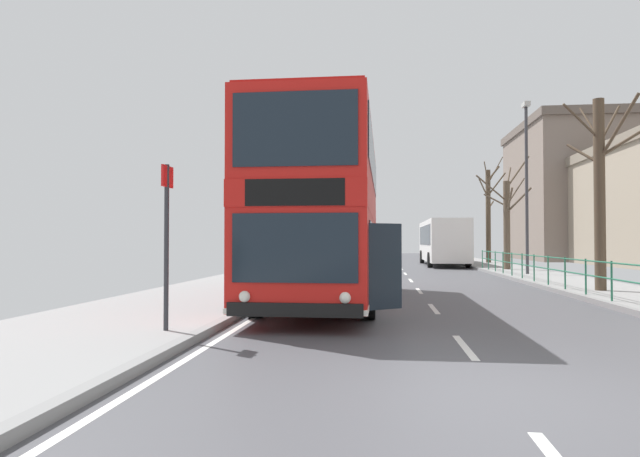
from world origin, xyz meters
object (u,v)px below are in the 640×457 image
Objects in this scene: street_lamp_far_side at (527,175)px; bare_tree_far_01 at (600,186)px; bare_tree_far_02 at (507,219)px; double_decker_bus_main at (326,214)px; background_bus_far_lane at (443,241)px; background_building_00 at (571,191)px; bus_stop_sign_near at (167,229)px; bare_tree_far_00 at (489,213)px.

bare_tree_far_01 is (-0.04, -8.45, -1.40)m from street_lamp_far_side.
street_lamp_far_side is 8.56m from bare_tree_far_01.
double_decker_bus_main is at bearing -117.52° from bare_tree_far_02.
bare_tree_far_02 is (0.10, 4.30, -1.90)m from street_lamp_far_side.
street_lamp_far_side is at bearing -78.65° from background_bus_far_lane.
street_lamp_far_side is at bearing -112.39° from background_building_00.
street_lamp_far_side reaches higher than bus_stop_sign_near.
bare_tree_far_00 is 1.21× the size of bare_tree_far_02.
double_decker_bus_main is at bearing -103.61° from background_bus_far_lane.
bare_tree_far_01 is at bearing 40.07° from bus_stop_sign_near.
bus_stop_sign_near is (-2.14, -5.54, -0.52)m from double_decker_bus_main.
bus_stop_sign_near is 0.47× the size of bare_tree_far_01.
background_bus_far_lane reaches higher than bus_stop_sign_near.
street_lamp_far_side is at bearing -93.98° from bare_tree_far_00.
street_lamp_far_side reaches higher than double_decker_bus_main.
background_bus_far_lane is at bearing 101.35° from street_lamp_far_side.
double_decker_bus_main is 8.74m from bare_tree_far_01.
bare_tree_far_02 is at bearing -72.08° from background_bus_far_lane.
background_building_00 reaches higher than street_lamp_far_side.
bus_stop_sign_near is 32.82m from bare_tree_far_00.
bare_tree_far_01 reaches higher than double_decker_bus_main.
background_building_00 is at bearing 67.61° from street_lamp_far_side.
background_bus_far_lane is at bearing -134.25° from background_building_00.
background_building_00 is at bearing 72.77° from bare_tree_far_01.
background_building_00 is at bearing 63.24° from double_decker_bus_main.
background_bus_far_lane is 0.74× the size of background_building_00.
background_bus_far_lane is at bearing 96.64° from bare_tree_far_01.
bare_tree_far_00 is (3.38, 1.58, 2.01)m from background_bus_far_lane.
bare_tree_far_02 is (0.13, 12.75, -0.50)m from bare_tree_far_01.
bus_stop_sign_near is 0.45× the size of bare_tree_far_02.
street_lamp_far_side is 1.35× the size of bare_tree_far_01.
bare_tree_far_01 is at bearing -90.60° from bare_tree_far_02.
double_decker_bus_main is 1.31× the size of street_lamp_far_side.
double_decker_bus_main is 3.72× the size of bus_stop_sign_near.
background_bus_far_lane is 3.87× the size of bus_stop_sign_near.
street_lamp_far_side is 4.70m from bare_tree_far_02.
bus_stop_sign_near is at bearing -110.09° from bare_tree_far_00.
background_bus_far_lane is 8.29m from bare_tree_far_02.
background_building_00 reaches higher than background_bus_far_lane.
bare_tree_far_02 reaches higher than background_bus_far_lane.
street_lamp_far_side reaches higher than background_bus_far_lane.
bare_tree_far_00 is 9.47m from bare_tree_far_02.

